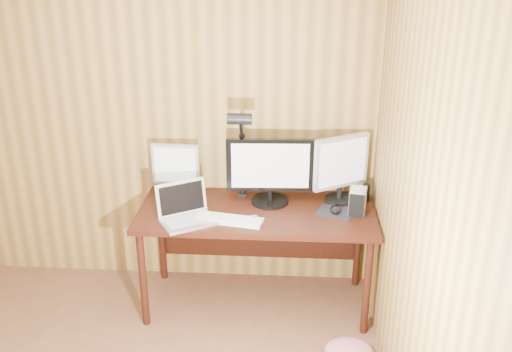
# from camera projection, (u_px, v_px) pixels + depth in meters

# --- Properties ---
(desk) EXTENTS (1.60, 0.70, 0.75)m
(desk) POSITION_uv_depth(u_px,v_px,m) (257.00, 221.00, 3.98)
(desk) COLOR black
(desk) RESTS_ON floor
(monitor_center) EXTENTS (0.60, 0.26, 0.47)m
(monitor_center) POSITION_uv_depth(u_px,v_px,m) (270.00, 170.00, 3.88)
(monitor_center) COLOR black
(monitor_center) RESTS_ON desk
(monitor_left) EXTENTS (0.34, 0.16, 0.38)m
(monitor_left) POSITION_uv_depth(u_px,v_px,m) (176.00, 169.00, 4.01)
(monitor_left) COLOR black
(monitor_left) RESTS_ON desk
(monitor_right) EXTENTS (0.38, 0.25, 0.47)m
(monitor_right) POSITION_uv_depth(u_px,v_px,m) (341.00, 167.00, 3.91)
(monitor_right) COLOR black
(monitor_right) RESTS_ON desk
(laptop) EXTENTS (0.42, 0.40, 0.24)m
(laptop) POSITION_uv_depth(u_px,v_px,m) (186.00, 211.00, 3.71)
(laptop) COLOR silver
(laptop) RESTS_ON desk
(keyboard) EXTENTS (0.48, 0.22, 0.02)m
(keyboard) POSITION_uv_depth(u_px,v_px,m) (228.00, 219.00, 3.71)
(keyboard) COLOR white
(keyboard) RESTS_ON desk
(mousepad) EXTENTS (0.29, 0.26, 0.00)m
(mousepad) POSITION_uv_depth(u_px,v_px,m) (335.00, 212.00, 3.83)
(mousepad) COLOR black
(mousepad) RESTS_ON desk
(mouse) EXTENTS (0.10, 0.13, 0.04)m
(mouse) POSITION_uv_depth(u_px,v_px,m) (335.00, 209.00, 3.82)
(mouse) COLOR black
(mouse) RESTS_ON mousepad
(hard_drive) EXTENTS (0.13, 0.17, 0.17)m
(hard_drive) POSITION_uv_depth(u_px,v_px,m) (358.00, 201.00, 3.79)
(hard_drive) COLOR silver
(hard_drive) RESTS_ON desk
(phone) EXTENTS (0.07, 0.10, 0.01)m
(phone) POSITION_uv_depth(u_px,v_px,m) (255.00, 219.00, 3.73)
(phone) COLOR silver
(phone) RESTS_ON desk
(speaker) EXTENTS (0.05, 0.05, 0.12)m
(speaker) POSITION_uv_depth(u_px,v_px,m) (366.00, 193.00, 3.98)
(speaker) COLOR black
(speaker) RESTS_ON desk
(desk_lamp) EXTENTS (0.16, 0.23, 0.70)m
(desk_lamp) POSITION_uv_depth(u_px,v_px,m) (241.00, 142.00, 3.84)
(desk_lamp) COLOR black
(desk_lamp) RESTS_ON desk
(fabric_pile) EXTENTS (0.32, 0.27, 0.10)m
(fabric_pile) POSITION_uv_depth(u_px,v_px,m) (349.00, 351.00, 3.59)
(fabric_pile) COLOR #BF5C72
(fabric_pile) RESTS_ON floor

